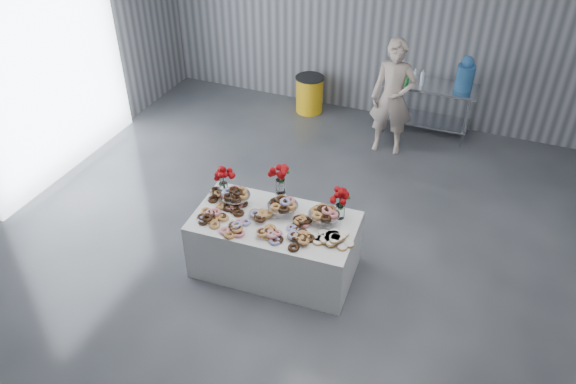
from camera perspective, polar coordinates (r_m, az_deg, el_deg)
name	(u,v)px	position (r m, az deg, el deg)	size (l,w,h in m)	color
ground	(281,274)	(6.90, -0.67, -8.35)	(9.00, 9.00, 0.00)	#323439
room_walls	(256,65)	(5.56, -3.25, 12.80)	(8.04, 9.04, 4.02)	gray
display_table	(275,245)	(6.73, -1.34, -5.37)	(1.90, 1.00, 0.75)	white
prep_table	(428,100)	(9.66, 14.08, 9.08)	(1.50, 0.60, 0.90)	silver
donut_mounds	(273,220)	(6.43, -1.57, -2.84)	(1.80, 0.80, 0.09)	gold
cake_stand_left	(235,194)	(6.69, -5.38, -0.21)	(0.36, 0.36, 0.17)	silver
cake_stand_mid	(283,204)	(6.50, -0.53, -1.24)	(0.36, 0.36, 0.17)	silver
cake_stand_right	(324,213)	(6.39, 3.70, -2.13)	(0.36, 0.36, 0.17)	silver
danish_pile	(334,239)	(6.18, 4.68, -4.74)	(0.48, 0.48, 0.11)	white
bouquet_left	(223,176)	(6.75, -6.67, 1.67)	(0.26, 0.26, 0.42)	white
bouquet_right	(341,197)	(6.38, 5.42, -0.50)	(0.26, 0.26, 0.42)	white
bouquet_center	(280,176)	(6.54, -0.78, 1.61)	(0.26, 0.26, 0.57)	silver
water_jug	(465,75)	(9.40, 17.58, 11.30)	(0.28, 0.28, 0.55)	#3A7FC5
drink_bottles	(411,76)	(9.44, 12.41, 11.48)	(0.54, 0.08, 0.27)	#268C33
person	(393,98)	(8.91, 10.59, 9.40)	(0.67, 0.44, 1.85)	#CC8C93
trash_barrel	(310,94)	(10.22, 2.20, 9.91)	(0.52, 0.52, 0.66)	yellow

